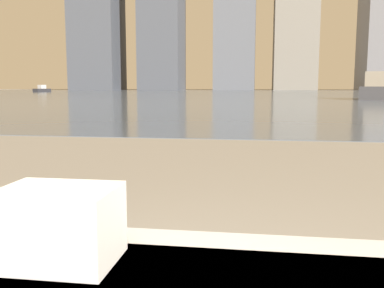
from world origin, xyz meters
The scene contains 5 objects.
towel_stack centered at (-0.10, 0.78, 0.58)m, with size 0.24×0.18×0.16m.
harbor_water centered at (0.00, 62.00, 0.01)m, with size 180.00×110.00×0.01m.
harbor_boat_1 centered at (-35.75, 68.30, 0.43)m, with size 1.89×3.39×1.20m.
harbor_boat_3 centered at (8.35, 31.15, 0.68)m, with size 3.09×5.33×1.89m.
skyline_tower_3 centered at (9.93, 118.00, 18.16)m, with size 11.01×12.63×36.33m.
Camera 1 is at (0.31, -0.04, 0.87)m, focal length 40.00 mm.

